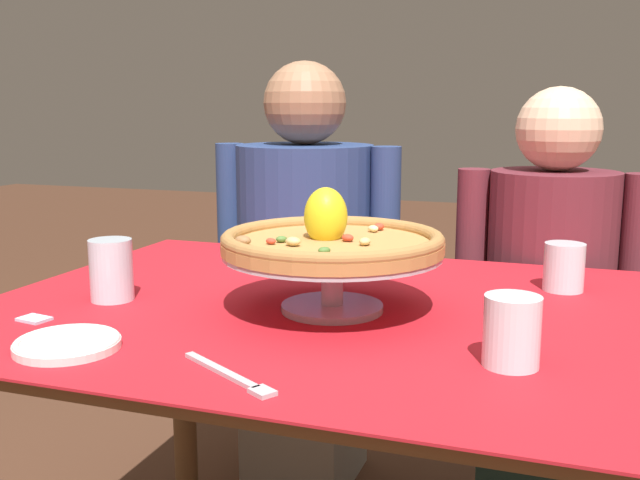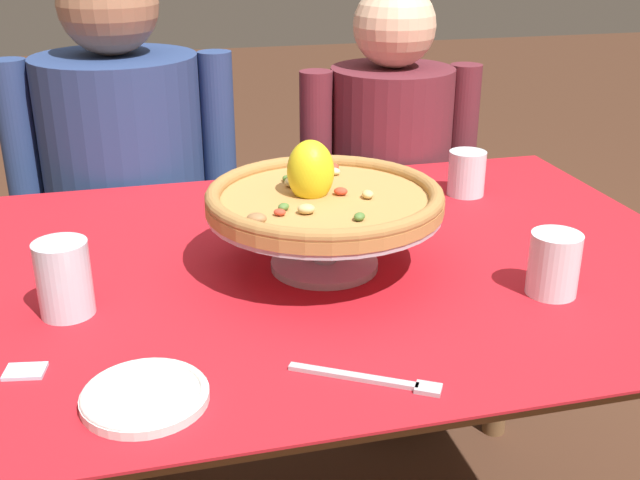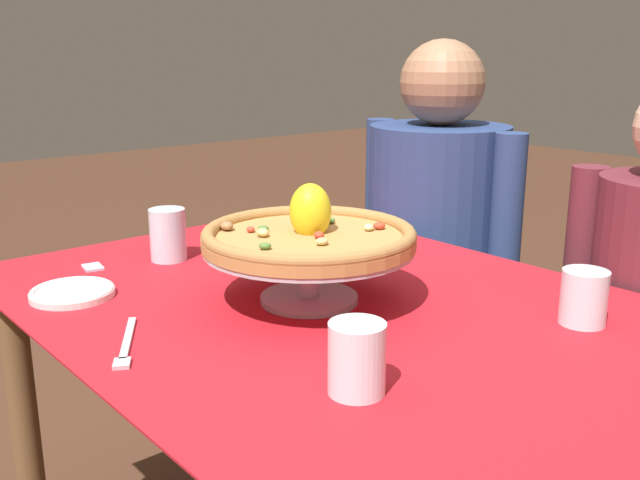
{
  "view_description": "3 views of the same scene",
  "coord_description": "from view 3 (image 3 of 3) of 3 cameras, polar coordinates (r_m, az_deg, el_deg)",
  "views": [
    {
      "loc": [
        0.36,
        -1.17,
        1.08
      ],
      "look_at": [
        -0.05,
        0.01,
        0.85
      ],
      "focal_mm": 40.62,
      "sensor_mm": 36.0,
      "label": 1
    },
    {
      "loc": [
        -0.3,
        -1.14,
        1.26
      ],
      "look_at": [
        -0.03,
        -0.06,
        0.79
      ],
      "focal_mm": 43.16,
      "sensor_mm": 36.0,
      "label": 2
    },
    {
      "loc": [
        0.93,
        -0.8,
        1.17
      ],
      "look_at": [
        -0.03,
        0.01,
        0.84
      ],
      "focal_mm": 40.16,
      "sensor_mm": 36.0,
      "label": 3
    }
  ],
  "objects": [
    {
      "name": "pizza",
      "position": [
        1.26,
        -0.89,
        0.45
      ],
      "size": [
        0.38,
        0.38,
        0.11
      ],
      "color": "#BC8447",
      "rests_on": "pizza_stand"
    },
    {
      "name": "pizza_stand",
      "position": [
        1.27,
        -0.88,
        -1.73
      ],
      "size": [
        0.37,
        0.37,
        0.1
      ],
      "color": "#B7B7C1",
      "rests_on": "dining_table"
    },
    {
      "name": "diner_left",
      "position": [
        2.02,
        9.12,
        -1.77
      ],
      "size": [
        0.53,
        0.38,
        1.2
      ],
      "color": "gray",
      "rests_on": "ground"
    },
    {
      "name": "dinner_fork",
      "position": [
        1.14,
        -15.17,
        -8.05
      ],
      "size": [
        0.18,
        0.11,
        0.01
      ],
      "color": "#B7B7C1",
      "rests_on": "dining_table"
    },
    {
      "name": "dining_table",
      "position": [
        1.34,
        0.58,
        -8.9
      ],
      "size": [
        1.28,
        0.94,
        0.73
      ],
      "color": "brown",
      "rests_on": "ground"
    },
    {
      "name": "side_plate",
      "position": [
        1.39,
        -19.13,
        -3.95
      ],
      "size": [
        0.15,
        0.15,
        0.02
      ],
      "color": "white",
      "rests_on": "dining_table"
    },
    {
      "name": "water_glass_front_right",
      "position": [
        0.95,
        2.95,
        -9.65
      ],
      "size": [
        0.08,
        0.08,
        0.1
      ],
      "color": "white",
      "rests_on": "dining_table"
    },
    {
      "name": "water_glass_side_left",
      "position": [
        1.57,
        -12.01,
        0.17
      ],
      "size": [
        0.08,
        0.08,
        0.11
      ],
      "color": "silver",
      "rests_on": "dining_table"
    },
    {
      "name": "sugar_packet",
      "position": [
        1.56,
        -17.65,
        -2.07
      ],
      "size": [
        0.06,
        0.04,
        0.0
      ],
      "primitive_type": "cube",
      "rotation": [
        0.0,
        0.0,
        2.97
      ],
      "color": "silver",
      "rests_on": "dining_table"
    },
    {
      "name": "water_glass_back_right",
      "position": [
        1.26,
        20.26,
        -4.58
      ],
      "size": [
        0.08,
        0.08,
        0.09
      ],
      "color": "silver",
      "rests_on": "dining_table"
    }
  ]
}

